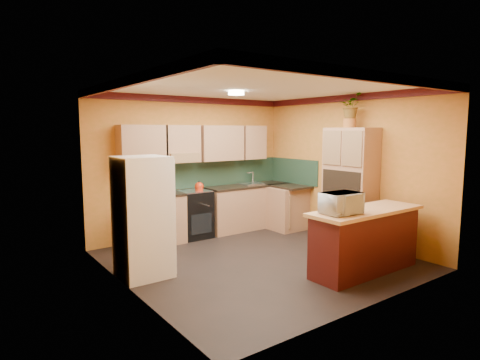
% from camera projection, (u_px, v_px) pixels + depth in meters
% --- Properties ---
extents(room_shell, '(4.24, 4.24, 2.72)m').
position_uv_depth(room_shell, '(249.00, 128.00, 6.38)').
color(room_shell, black).
rests_on(room_shell, ground).
extents(base_cabinets_back, '(3.65, 0.60, 0.88)m').
position_uv_depth(base_cabinets_back, '(221.00, 211.00, 8.07)').
color(base_cabinets_back, '#A47A56').
rests_on(base_cabinets_back, ground).
extents(countertop_back, '(3.65, 0.62, 0.04)m').
position_uv_depth(countertop_back, '(221.00, 188.00, 8.01)').
color(countertop_back, black).
rests_on(countertop_back, base_cabinets_back).
extents(stove, '(0.58, 0.58, 0.91)m').
position_uv_depth(stove, '(194.00, 214.00, 7.70)').
color(stove, black).
rests_on(stove, ground).
extents(kettle, '(0.17, 0.17, 0.18)m').
position_uv_depth(kettle, '(199.00, 186.00, 7.65)').
color(kettle, '#B1270B').
rests_on(kettle, stove).
extents(sink, '(0.48, 0.40, 0.03)m').
position_uv_depth(sink, '(251.00, 184.00, 8.46)').
color(sink, silver).
rests_on(sink, countertop_back).
extents(base_cabinets_right, '(0.60, 0.80, 0.88)m').
position_uv_depth(base_cabinets_right, '(290.00, 208.00, 8.36)').
color(base_cabinets_right, '#A47A56').
rests_on(base_cabinets_right, ground).
extents(countertop_right, '(0.62, 0.80, 0.04)m').
position_uv_depth(countertop_right, '(290.00, 186.00, 8.31)').
color(countertop_right, black).
rests_on(countertop_right, base_cabinets_right).
extents(fridge, '(0.68, 0.66, 1.70)m').
position_uv_depth(fridge, '(143.00, 217.00, 5.59)').
color(fridge, white).
rests_on(fridge, ground).
extents(pantry, '(0.48, 0.90, 2.10)m').
position_uv_depth(pantry, '(350.00, 187.00, 7.12)').
color(pantry, '#A47A56').
rests_on(pantry, ground).
extents(fern_pot, '(0.22, 0.22, 0.16)m').
position_uv_depth(fern_pot, '(350.00, 123.00, 7.02)').
color(fern_pot, '#A86028').
rests_on(fern_pot, pantry).
extents(fern, '(0.50, 0.47, 0.44)m').
position_uv_depth(fern, '(350.00, 106.00, 6.99)').
color(fern, '#A47A56').
rests_on(fern, fern_pot).
extents(breakfast_bar, '(1.80, 0.55, 0.88)m').
position_uv_depth(breakfast_bar, '(365.00, 242.00, 5.81)').
color(breakfast_bar, '#491211').
rests_on(breakfast_bar, ground).
extents(bar_top, '(1.90, 0.65, 0.05)m').
position_uv_depth(bar_top, '(366.00, 211.00, 5.75)').
color(bar_top, tan).
rests_on(bar_top, breakfast_bar).
extents(microwave, '(0.54, 0.38, 0.29)m').
position_uv_depth(microwave, '(341.00, 203.00, 5.41)').
color(microwave, white).
rests_on(microwave, bar_top).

